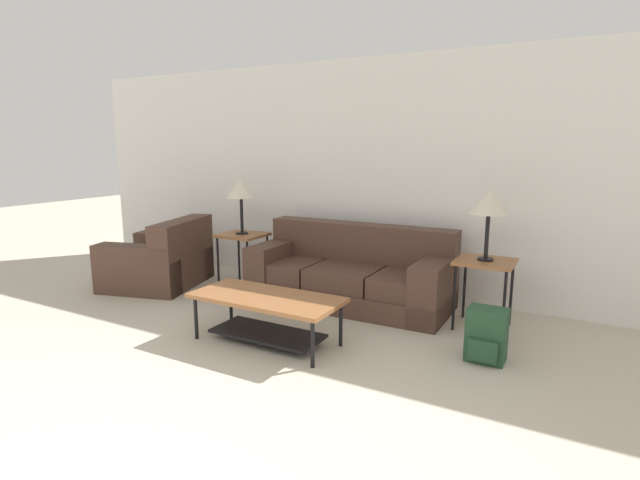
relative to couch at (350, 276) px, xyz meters
name	(u,v)px	position (x,y,z in m)	size (l,w,h in m)	color
wall_back	(406,178)	(0.36, 0.61, 1.00)	(9.18, 0.06, 2.60)	white
couch	(350,276)	(0.00, 0.00, 0.00)	(2.12, 0.89, 0.82)	#4C3328
armchair	(160,262)	(-2.29, -0.49, -0.01)	(1.22, 1.29, 0.80)	#4C3328
coffee_table	(267,308)	(-0.15, -1.32, 0.01)	(1.29, 0.59, 0.41)	#935B33
side_table_left	(242,240)	(-1.37, -0.06, 0.27)	(0.51, 0.47, 0.64)	#935B33
side_table_right	(485,268)	(1.38, -0.06, 0.27)	(0.51, 0.47, 0.64)	#935B33
table_lamp_left	(241,189)	(-1.37, -0.06, 0.86)	(0.34, 0.34, 0.64)	black
table_lamp_right	(489,203)	(1.38, -0.06, 0.86)	(0.34, 0.34, 0.64)	black
backpack	(486,336)	(1.55, -0.78, -0.09)	(0.30, 0.29, 0.42)	#23472D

